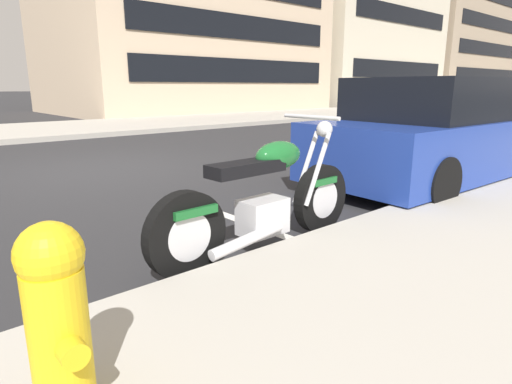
{
  "coord_description": "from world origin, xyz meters",
  "views": [
    {
      "loc": [
        -2.71,
        -7.05,
        1.37
      ],
      "look_at": [
        -0.28,
        -4.29,
        0.46
      ],
      "focal_mm": 30.04,
      "sensor_mm": 36.0,
      "label": 1
    }
  ],
  "objects_px": {
    "parked_motorcycle": "(265,202)",
    "parked_car_across_street": "(438,135)",
    "car_opposite_curb": "(447,100)",
    "fire_hydrant": "(57,316)"
  },
  "relations": [
    {
      "from": "parked_motorcycle",
      "to": "parked_car_across_street",
      "type": "xyz_separation_m",
      "value": [
        3.71,
        0.36,
        0.26
      ]
    },
    {
      "from": "parked_motorcycle",
      "to": "car_opposite_curb",
      "type": "bearing_deg",
      "value": 20.2
    },
    {
      "from": "parked_motorcycle",
      "to": "car_opposite_curb",
      "type": "xyz_separation_m",
      "value": [
        20.97,
        8.33,
        0.22
      ]
    },
    {
      "from": "parked_motorcycle",
      "to": "fire_hydrant",
      "type": "xyz_separation_m",
      "value": [
        -1.95,
        -0.99,
        0.11
      ]
    },
    {
      "from": "fire_hydrant",
      "to": "parked_motorcycle",
      "type": "bearing_deg",
      "value": 26.88
    },
    {
      "from": "parked_car_across_street",
      "to": "fire_hydrant",
      "type": "bearing_deg",
      "value": -163.83
    },
    {
      "from": "fire_hydrant",
      "to": "parked_car_across_street",
      "type": "bearing_deg",
      "value": 13.4
    },
    {
      "from": "parked_motorcycle",
      "to": "parked_car_across_street",
      "type": "bearing_deg",
      "value": 4.05
    },
    {
      "from": "parked_motorcycle",
      "to": "car_opposite_curb",
      "type": "height_order",
      "value": "car_opposite_curb"
    },
    {
      "from": "car_opposite_curb",
      "to": "parked_motorcycle",
      "type": "bearing_deg",
      "value": 21.98
    }
  ]
}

